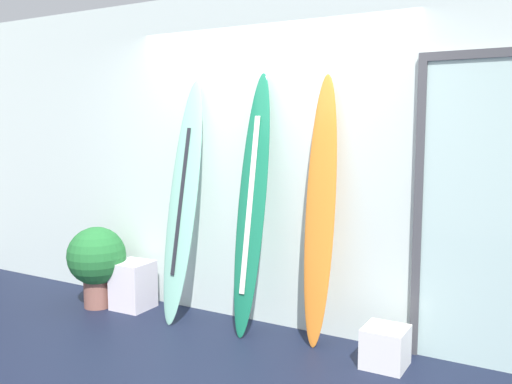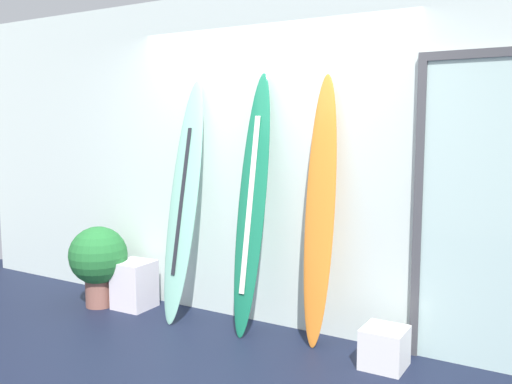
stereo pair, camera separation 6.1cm
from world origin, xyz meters
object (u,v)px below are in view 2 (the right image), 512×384
at_px(surfboard_seafoam, 184,201).
at_px(display_block_center, 134,285).
at_px(glass_door, 493,209).
at_px(surfboard_emerald, 252,206).
at_px(surfboard_sunset, 320,213).
at_px(display_block_left, 384,347).
at_px(potted_plant, 98,259).

relative_size(surfboard_seafoam, display_block_center, 4.75).
distance_m(display_block_center, glass_door, 3.15).
relative_size(surfboard_emerald, surfboard_sunset, 1.02).
distance_m(surfboard_seafoam, display_block_center, 1.00).
bearing_deg(display_block_left, surfboard_seafoam, 177.33).
height_order(surfboard_emerald, display_block_left, surfboard_emerald).
height_order(surfboard_seafoam, display_block_center, surfboard_seafoam).
bearing_deg(potted_plant, surfboard_seafoam, 9.56).
bearing_deg(glass_door, display_block_center, -175.01).
distance_m(surfboard_seafoam, potted_plant, 1.08).
bearing_deg(surfboard_seafoam, glass_door, 5.68).
bearing_deg(glass_door, potted_plant, -173.27).
distance_m(surfboard_emerald, glass_door, 1.77).
distance_m(display_block_left, glass_door, 1.20).
relative_size(glass_door, potted_plant, 2.90).
distance_m(display_block_left, display_block_center, 2.40).
xyz_separation_m(surfboard_seafoam, potted_plant, (-0.89, -0.15, -0.59)).
height_order(surfboard_seafoam, surfboard_emerald, surfboard_emerald).
xyz_separation_m(surfboard_seafoam, display_block_left, (1.82, -0.08, -0.89)).
distance_m(surfboard_seafoam, surfboard_sunset, 1.25).
bearing_deg(display_block_center, glass_door, 4.99).
xyz_separation_m(surfboard_sunset, display_block_center, (-1.82, -0.09, -0.80)).
distance_m(surfboard_emerald, potted_plant, 1.68).
relative_size(surfboard_emerald, potted_plant, 2.80).
bearing_deg(glass_door, surfboard_sunset, -171.85).
bearing_deg(surfboard_seafoam, potted_plant, -170.44).
distance_m(surfboard_emerald, display_block_center, 1.49).
height_order(display_block_left, glass_door, glass_door).
bearing_deg(display_block_center, potted_plant, -157.82).
bearing_deg(surfboard_sunset, surfboard_emerald, -174.37).
bearing_deg(glass_door, display_block_left, -151.90).
xyz_separation_m(glass_door, potted_plant, (-3.32, -0.39, -0.67)).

